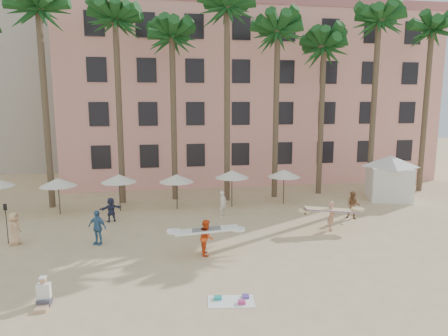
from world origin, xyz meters
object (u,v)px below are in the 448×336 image
pink_hotel (246,98)px  carrier_yellow (331,214)px  carrier_white (206,236)px  cabana (390,174)px

pink_hotel → carrier_yellow: bearing=-87.5°
carrier_yellow → carrier_white: carrier_yellow is taller
pink_hotel → carrier_yellow: pink_hotel is taller
pink_hotel → carrier_white: 24.52m
pink_hotel → carrier_white: size_ratio=10.76×
pink_hotel → cabana: bearing=-57.2°
pink_hotel → carrier_white: pink_hotel is taller
carrier_yellow → carrier_white: bearing=-162.1°
carrier_yellow → cabana: bearing=40.1°
cabana → carrier_white: bearing=-149.8°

